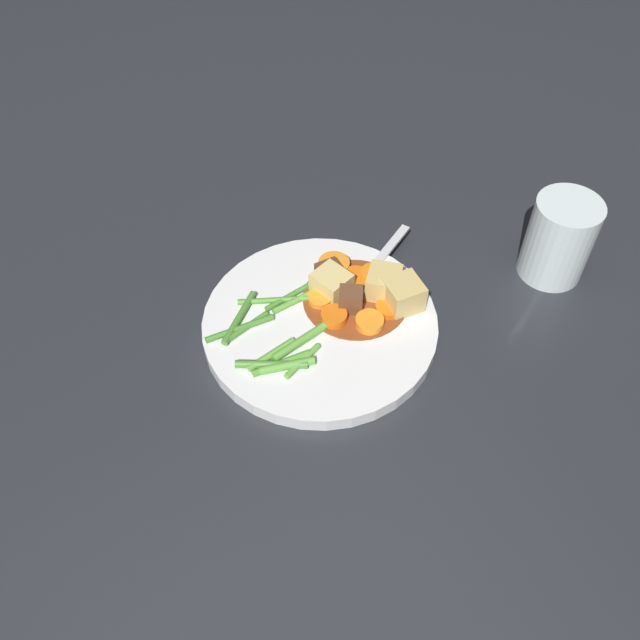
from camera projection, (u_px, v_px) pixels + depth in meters
ground_plane at (320, 330)px, 0.75m from camera, size 3.00×3.00×0.00m
dinner_plate at (320, 325)px, 0.74m from camera, size 0.25×0.25×0.02m
stew_sauce at (356, 298)px, 0.75m from camera, size 0.12×0.12×0.00m
carrot_slice_0 at (374, 276)px, 0.77m from camera, size 0.04×0.04×0.01m
carrot_slice_1 at (370, 323)px, 0.72m from camera, size 0.03×0.03×0.01m
carrot_slice_2 at (320, 299)px, 0.75m from camera, size 0.03×0.03×0.01m
carrot_slice_3 at (334, 266)px, 0.78m from camera, size 0.05×0.05×0.01m
carrot_slice_4 at (356, 279)px, 0.77m from camera, size 0.04×0.04×0.01m
carrot_slice_5 at (388, 309)px, 0.74m from camera, size 0.04×0.04×0.01m
carrot_slice_6 at (334, 317)px, 0.73m from camera, size 0.04×0.04×0.01m
carrot_slice_7 at (389, 275)px, 0.77m from camera, size 0.03×0.03×0.01m
potato_chunk_0 at (331, 283)px, 0.75m from camera, size 0.05×0.05×0.03m
potato_chunk_1 at (384, 284)px, 0.75m from camera, size 0.05×0.05×0.03m
potato_chunk_2 at (403, 295)px, 0.74m from camera, size 0.04×0.04×0.03m
meat_chunk_0 at (349, 298)px, 0.74m from camera, size 0.03×0.03×0.03m
meat_chunk_1 at (328, 272)px, 0.76m from camera, size 0.03×0.02×0.02m
green_bean_0 at (240, 328)px, 0.72m from camera, size 0.08×0.01×0.01m
green_bean_1 at (247, 327)px, 0.73m from camera, size 0.05×0.02×0.01m
green_bean_2 at (274, 300)px, 0.75m from camera, size 0.08×0.03×0.01m
green_bean_3 at (239, 318)px, 0.73m from camera, size 0.06×0.06×0.01m
green_bean_4 at (289, 296)px, 0.75m from camera, size 0.06×0.02×0.01m
green_bean_5 at (302, 361)px, 0.70m from camera, size 0.05×0.03×0.01m
green_bean_6 at (271, 355)px, 0.70m from camera, size 0.06×0.02×0.01m
green_bean_7 at (281, 363)px, 0.69m from camera, size 0.06×0.01×0.01m
green_bean_8 at (296, 300)px, 0.75m from camera, size 0.06×0.02×0.01m
green_bean_9 at (271, 364)px, 0.69m from camera, size 0.07×0.04×0.01m
green_bean_10 at (287, 366)px, 0.69m from camera, size 0.06×0.02×0.01m
green_bean_11 at (303, 339)px, 0.71m from camera, size 0.08×0.03×0.01m
fork at (367, 275)px, 0.77m from camera, size 0.16×0.11×0.00m
water_glass at (559, 239)px, 0.77m from camera, size 0.07×0.07×0.10m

